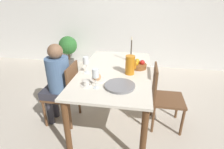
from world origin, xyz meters
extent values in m
plane|color=beige|center=(0.00, 0.00, 0.00)|extent=(20.00, 20.00, 0.00)
cube|color=white|center=(0.00, 2.19, 1.30)|extent=(10.00, 0.06, 2.60)
cube|color=silver|center=(0.00, 0.00, 0.75)|extent=(0.96, 1.66, 0.03)
cylinder|color=brown|center=(-0.42, -0.77, 0.37)|extent=(0.07, 0.07, 0.74)
cylinder|color=brown|center=(0.42, -0.77, 0.37)|extent=(0.07, 0.07, 0.74)
cylinder|color=brown|center=(-0.42, 0.77, 0.37)|extent=(0.07, 0.07, 0.74)
cylinder|color=brown|center=(0.42, 0.77, 0.37)|extent=(0.07, 0.07, 0.74)
cylinder|color=brown|center=(-0.92, -0.39, 0.20)|extent=(0.04, 0.04, 0.41)
cylinder|color=brown|center=(-0.92, -0.02, 0.20)|extent=(0.04, 0.04, 0.41)
cylinder|color=brown|center=(-0.55, -0.39, 0.20)|extent=(0.04, 0.04, 0.41)
cylinder|color=brown|center=(-0.55, -0.02, 0.20)|extent=(0.04, 0.04, 0.41)
cube|color=brown|center=(-0.74, -0.20, 0.42)|extent=(0.42, 0.42, 0.03)
cube|color=brown|center=(-0.54, -0.20, 0.66)|extent=(0.03, 0.39, 0.45)
cylinder|color=brown|center=(0.92, 0.11, 0.20)|extent=(0.04, 0.04, 0.41)
cylinder|color=brown|center=(0.92, -0.26, 0.20)|extent=(0.04, 0.04, 0.41)
cylinder|color=brown|center=(0.55, 0.11, 0.20)|extent=(0.04, 0.04, 0.41)
cylinder|color=brown|center=(0.55, -0.26, 0.20)|extent=(0.04, 0.04, 0.41)
cube|color=brown|center=(0.74, -0.08, 0.42)|extent=(0.42, 0.42, 0.03)
cube|color=brown|center=(0.54, -0.08, 0.66)|extent=(0.03, 0.39, 0.45)
cylinder|color=#33333D|center=(-0.88, -0.32, 0.22)|extent=(0.09, 0.09, 0.44)
cylinder|color=#33333D|center=(-0.88, -0.16, 0.22)|extent=(0.09, 0.09, 0.44)
cube|color=#33333D|center=(-0.81, -0.24, 0.48)|extent=(0.30, 0.34, 0.11)
cylinder|color=#4C6B93|center=(-0.72, -0.24, 0.76)|extent=(0.30, 0.30, 0.46)
sphere|color=brown|center=(-0.72, -0.24, 1.07)|extent=(0.19, 0.19, 0.19)
cylinder|color=brown|center=(-0.82, -0.03, 0.87)|extent=(0.25, 0.06, 0.20)
cylinder|color=orange|center=(0.21, -0.08, 0.89)|extent=(0.12, 0.12, 0.25)
cube|color=orange|center=(0.28, -0.08, 0.90)|extent=(0.02, 0.02, 0.11)
cone|color=orange|center=(0.16, -0.08, 0.99)|extent=(0.04, 0.04, 0.04)
cylinder|color=white|center=(-0.36, -0.14, 0.77)|extent=(0.07, 0.07, 0.00)
cylinder|color=white|center=(-0.36, -0.14, 0.83)|extent=(0.01, 0.01, 0.12)
cylinder|color=white|center=(-0.36, -0.14, 0.94)|extent=(0.07, 0.07, 0.09)
cylinder|color=white|center=(-0.13, -0.52, 0.77)|extent=(0.07, 0.07, 0.00)
cylinder|color=white|center=(-0.13, -0.52, 0.84)|extent=(0.01, 0.01, 0.13)
cylinder|color=white|center=(-0.13, -0.52, 0.95)|extent=(0.07, 0.07, 0.10)
cylinder|color=red|center=(-0.13, -0.52, 0.93)|extent=(0.06, 0.06, 0.05)
cylinder|color=silver|center=(-0.26, -0.49, 0.77)|extent=(0.13, 0.13, 0.01)
cylinder|color=silver|center=(-0.26, -0.49, 0.80)|extent=(0.08, 0.08, 0.06)
cube|color=silver|center=(-0.21, -0.49, 0.81)|extent=(0.01, 0.01, 0.03)
cylinder|color=gray|center=(0.12, -0.46, 0.78)|extent=(0.34, 0.34, 0.02)
cylinder|color=gray|center=(0.12, -0.46, 0.79)|extent=(0.35, 0.35, 0.01)
cylinder|color=silver|center=(-0.17, -0.34, 0.77)|extent=(0.19, 0.19, 0.01)
sphere|color=tan|center=(-0.17, -0.34, 0.81)|extent=(0.09, 0.09, 0.09)
cylinder|color=brown|center=(0.31, 0.13, 0.80)|extent=(0.23, 0.23, 0.06)
sphere|color=red|center=(0.36, 0.14, 0.85)|extent=(0.07, 0.07, 0.07)
sphere|color=gold|center=(0.29, 0.18, 0.85)|extent=(0.07, 0.07, 0.07)
sphere|color=gold|center=(0.28, 0.10, 0.85)|extent=(0.07, 0.07, 0.07)
cylinder|color=#4C4238|center=(0.19, 0.39, 0.77)|extent=(0.06, 0.06, 0.01)
cylinder|color=#4C4238|center=(0.19, 0.39, 0.94)|extent=(0.02, 0.02, 0.32)
cylinder|color=beige|center=(0.19, 0.39, 1.13)|extent=(0.02, 0.02, 0.05)
cylinder|color=#4C4742|center=(-1.46, 1.83, 0.10)|extent=(0.24, 0.24, 0.19)
cylinder|color=brown|center=(-1.46, 1.83, 0.28)|extent=(0.04, 0.04, 0.18)
sphere|color=#2D6B2D|center=(-1.46, 1.83, 0.56)|extent=(0.45, 0.45, 0.45)
camera|label=1|loc=(0.32, -2.18, 1.72)|focal=28.00mm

